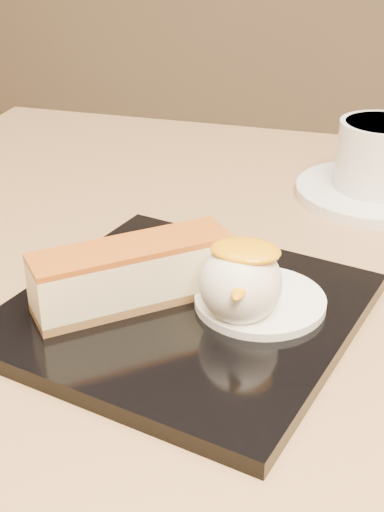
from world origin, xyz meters
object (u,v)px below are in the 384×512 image
(dessert_plate, at_px, (184,313))
(coffee_cup, at_px, (382,154))
(cheesecake, at_px, (132,274))
(saucer, at_px, (375,192))
(ice_cream_scoop, at_px, (241,283))
(table, at_px, (238,460))

(dessert_plate, height_order, coffee_cup, coffee_cup)
(cheesecake, bearing_deg, saucer, 19.27)
(saucer, relative_size, coffee_cup, 1.42)
(cheesecake, relative_size, saucer, 0.85)
(ice_cream_scoop, distance_m, saucer, 0.27)
(cheesecake, distance_m, saucer, 0.30)
(coffee_cup, bearing_deg, cheesecake, -119.79)
(ice_cream_scoop, relative_size, saucer, 0.36)
(ice_cream_scoop, xyz_separation_m, saucer, (0.07, 0.26, -0.03))
(table, height_order, saucer, saucer)
(dessert_plate, relative_size, cheesecake, 1.73)
(table, relative_size, coffee_cup, 7.58)
(cheesecake, bearing_deg, dessert_plate, -32.78)
(table, xyz_separation_m, saucer, (0.08, 0.22, 0.16))
(cheesecake, relative_size, ice_cream_scoop, 2.34)
(ice_cream_scoop, relative_size, coffee_cup, 0.52)
(saucer, bearing_deg, coffee_cup, -0.35)
(cheesecake, relative_size, coffee_cup, 1.21)
(table, xyz_separation_m, ice_cream_scoop, (0.00, -0.04, 0.19))
(ice_cream_scoop, distance_m, coffee_cup, 0.27)
(table, bearing_deg, coffee_cup, 69.63)
(cheesecake, height_order, saucer, cheesecake)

